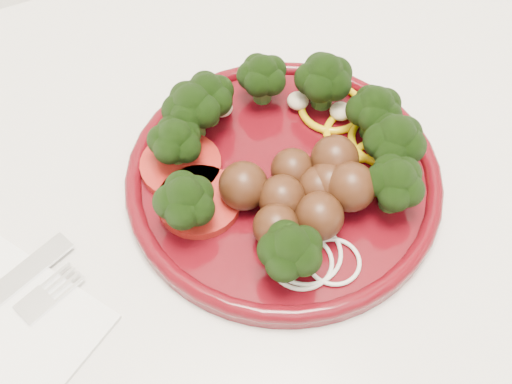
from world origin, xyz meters
name	(u,v)px	position (x,y,z in m)	size (l,w,h in m)	color
counter	(216,373)	(0.00, 1.70, 0.45)	(2.40, 0.60, 0.90)	silver
plate	(285,165)	(0.08, 1.67, 0.92)	(0.26, 0.26, 0.06)	#45060C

